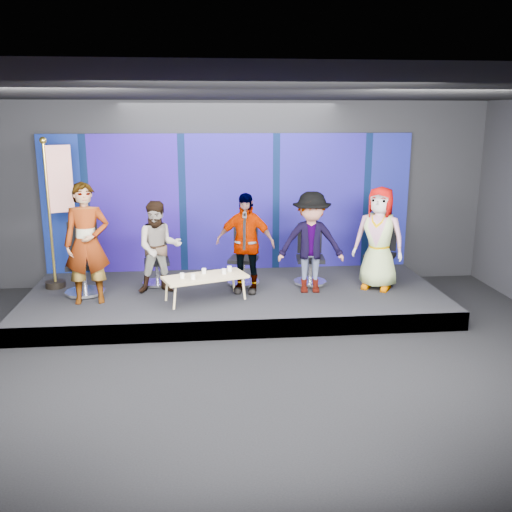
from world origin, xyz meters
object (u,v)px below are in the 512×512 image
object	(u,v)px
mug_e	(229,269)
panelist_b	(159,247)
mug_a	(182,276)
mug_c	(204,271)
flag_stand	(57,209)
panelist_e	(379,238)
panelist_d	(311,243)
chair_c	(244,265)
chair_d	(310,264)
chair_b	(157,267)
coffee_table	(205,278)
mug_b	(193,277)
chair_a	(84,271)
panelist_a	(87,244)
chair_e	(380,261)
panelist_c	(245,243)
mug_d	(224,271)

from	to	relation	value
mug_e	panelist_b	bearing A→B (deg)	165.80
mug_a	mug_c	size ratio (longest dim) A/B	0.99
mug_e	flag_stand	xyz separation A→B (m)	(-2.89, 0.80, 0.91)
panelist_e	panelist_d	bearing A→B (deg)	-144.37
panelist_b	panelist_e	bearing A→B (deg)	-8.26
chair_c	chair_d	world-z (taller)	chair_d
mug_e	flag_stand	world-z (taller)	flag_stand
chair_b	coffee_table	distance (m)	1.32
mug_b	mug_e	size ratio (longest dim) A/B	0.94
chair_b	panelist_b	size ratio (longest dim) A/B	0.62
chair_d	chair_a	bearing A→B (deg)	-171.11
flag_stand	mug_e	bearing A→B (deg)	-42.15
panelist_b	chair_c	distance (m)	1.56
chair_b	panelist_d	size ratio (longest dim) A/B	0.56
panelist_d	mug_a	size ratio (longest dim) A/B	19.85
panelist_d	mug_c	bearing A→B (deg)	-169.52
panelist_a	panelist_e	size ratio (longest dim) A/B	1.09
panelist_e	flag_stand	size ratio (longest dim) A/B	0.68
chair_e	panelist_d	bearing A→B (deg)	-126.82
mug_b	mug_c	size ratio (longest dim) A/B	1.00
chair_a	chair_c	size ratio (longest dim) A/B	1.14
panelist_c	mug_a	xyz separation A→B (m)	(-1.05, -0.49, -0.40)
mug_b	mug_c	bearing A→B (deg)	61.50
panelist_e	panelist_c	bearing A→B (deg)	-148.63
chair_b	mug_e	xyz separation A→B (m)	(1.25, -0.79, 0.14)
chair_c	mug_c	size ratio (longest dim) A/B	12.04
chair_b	mug_a	xyz separation A→B (m)	(0.48, -1.11, 0.14)
chair_a	mug_e	world-z (taller)	chair_a
panelist_a	chair_d	world-z (taller)	panelist_a
chair_d	chair_e	world-z (taller)	chair_e
coffee_table	mug_b	bearing A→B (deg)	-136.40
chair_c	mug_a	distance (m)	1.46
flag_stand	chair_e	bearing A→B (deg)	-28.49
panelist_e	chair_d	bearing A→B (deg)	-168.95
panelist_a	chair_b	size ratio (longest dim) A/B	2.00
panelist_b	chair_c	bearing A→B (deg)	8.40
mug_a	mug_b	distance (m)	0.19
coffee_table	mug_e	size ratio (longest dim) A/B	15.62
panelist_d	coffee_table	world-z (taller)	panelist_d
panelist_b	chair_c	xyz separation A→B (m)	(1.45, 0.38, -0.44)
chair_d	coffee_table	xyz separation A→B (m)	(-1.88, -0.79, 0.03)
panelist_c	chair_a	bearing A→B (deg)	-167.71
panelist_c	mug_e	world-z (taller)	panelist_c
mug_d	chair_c	bearing A→B (deg)	64.40
mug_a	panelist_c	bearing A→B (deg)	25.28
panelist_d	mug_c	size ratio (longest dim) A/B	19.67
panelist_a	flag_stand	xyz separation A→B (m)	(-0.64, 0.93, 0.40)
chair_c	mug_e	bearing A→B (deg)	-97.37
chair_a	mug_d	distance (m)	2.38
panelist_c	mug_a	bearing A→B (deg)	-138.63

